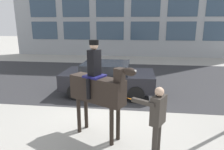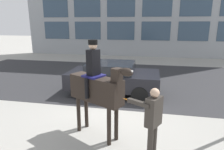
{
  "view_description": "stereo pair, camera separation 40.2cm",
  "coord_description": "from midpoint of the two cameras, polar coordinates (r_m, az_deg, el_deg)",
  "views": [
    {
      "loc": [
        0.96,
        -6.21,
        3.08
      ],
      "look_at": [
        0.27,
        -0.76,
        1.65
      ],
      "focal_mm": 32.0,
      "sensor_mm": 36.0,
      "label": 1
    },
    {
      "loc": [
        1.35,
        -6.15,
        3.08
      ],
      "look_at": [
        0.27,
        -0.76,
        1.65
      ],
      "focal_mm": 32.0,
      "sensor_mm": 36.0,
      "label": 2
    }
  ],
  "objects": [
    {
      "name": "ground_plane",
      "position": [
        7.0,
        0.67,
        -11.49
      ],
      "size": [
        80.0,
        80.0,
        0.0
      ],
      "primitive_type": "plane",
      "color": "#9E9B93"
    },
    {
      "name": "mounted_horse_lead",
      "position": [
        5.31,
        -2.14,
        -3.55
      ],
      "size": [
        1.86,
        1.16,
        2.67
      ],
      "rotation": [
        0.0,
        0.0,
        -0.47
      ],
      "color": "black",
      "rests_on": "ground_plane"
    },
    {
      "name": "pedestrian_bystander",
      "position": [
        4.55,
        14.05,
        -12.38
      ],
      "size": [
        0.91,
        0.46,
        1.77
      ],
      "rotation": [
        0.0,
        0.0,
        2.63
      ],
      "color": "#332D28",
      "rests_on": "ground_plane"
    },
    {
      "name": "road_surface",
      "position": [
        11.41,
        5.09,
        -1.08
      ],
      "size": [
        22.07,
        8.5,
        0.01
      ],
      "color": "#2D2D30",
      "rests_on": "ground_plane"
    },
    {
      "name": "street_car_near_lane",
      "position": [
        8.8,
        1.55,
        -0.67
      ],
      "size": [
        3.96,
        2.03,
        1.42
      ],
      "color": "black",
      "rests_on": "ground_plane"
    }
  ]
}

